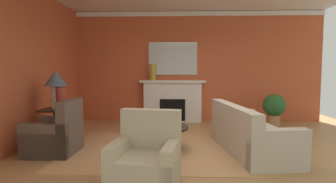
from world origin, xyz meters
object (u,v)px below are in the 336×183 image
Objects in this scene: vase_on_side_table at (61,99)px; vase_mantel_left at (153,72)px; fireplace at (173,102)px; side_table at (57,124)px; armchair_near_window at (55,136)px; mantel_mirror at (173,59)px; armchair_facing_fireplace at (146,164)px; table_lamp at (56,82)px; potted_plant at (274,108)px; coffee_table at (161,132)px; sofa at (249,136)px.

vase_mantel_left reaches higher than vase_on_side_table.
fireplace is 3.26m from side_table.
mantel_mirror is at bearing 57.59° from armchair_near_window.
armchair_facing_fireplace is 2.70m from vase_on_side_table.
fireplace is 2.40× the size of table_lamp.
potted_plant is at bearing -14.81° from mantel_mirror.
armchair_near_window is 1.16m from table_lamp.
coffee_table is 2.92m from vase_mantel_left.
armchair_facing_fireplace is at bearing -93.15° from coffee_table.
coffee_table is at bearing -10.47° from side_table.
vase_mantel_left is at bearing -174.87° from fireplace.
armchair_facing_fireplace is 0.95× the size of coffee_table.
fireplace is 4.02× the size of vase_mantel_left.
sofa is 2.65× the size of potted_plant.
vase_on_side_table reaches higher than sofa.
mantel_mirror is 3.61m from side_table.
armchair_near_window is at bearing -115.91° from vase_mantel_left.
vase_mantel_left reaches higher than potted_plant.
vase_mantel_left is 3.33m from potted_plant.
vase_on_side_table is 5.10m from potted_plant.
sofa is 3.55m from vase_mantel_left.
sofa is 1.58m from coffee_table.
coffee_table is at bearing -7.83° from vase_on_side_table.
vase_on_side_table is at bearing 101.38° from armchair_near_window.
sofa is 3.81m from table_lamp.
sofa is 2.28m from armchair_facing_fireplace.
vase_on_side_table is at bearing -130.27° from fireplace.
fireplace reaches higher than sofa.
table_lamp reaches higher than side_table.
table_lamp reaches higher than sofa.
armchair_near_window is (-1.99, -3.01, -0.25)m from fireplace.
fireplace reaches higher than armchair_near_window.
mantel_mirror reaches higher than potted_plant.
armchair_facing_fireplace is 1.14× the size of potted_plant.
armchair_near_window reaches higher than side_table.
table_lamp is (-0.26, 0.66, 0.92)m from armchair_near_window.
mantel_mirror is 3.20× the size of vase_on_side_table.
table_lamp is (-2.01, 1.99, 0.92)m from armchair_facing_fireplace.
vase_mantel_left is (-0.40, 2.69, 1.06)m from coffee_table.
table_lamp is at bearing 169.53° from coffee_table.
vase_on_side_table is at bearing 134.85° from armchair_facing_fireplace.
vase_on_side_table is at bearing 174.90° from sofa.
vase_on_side_table is (-1.95, 0.27, 0.58)m from coffee_table.
mantel_mirror is 3.21m from coffee_table.
vase_on_side_table is at bearing -38.66° from table_lamp.
mantel_mirror reaches higher than vase_mantel_left.
armchair_facing_fireplace is (-1.67, -1.55, 0.01)m from sofa.
mantel_mirror is 3.99m from armchair_near_window.
armchair_near_window is at bearing -152.05° from potted_plant.
vase_mantel_left is (-0.55, -0.17, -0.38)m from mantel_mirror.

